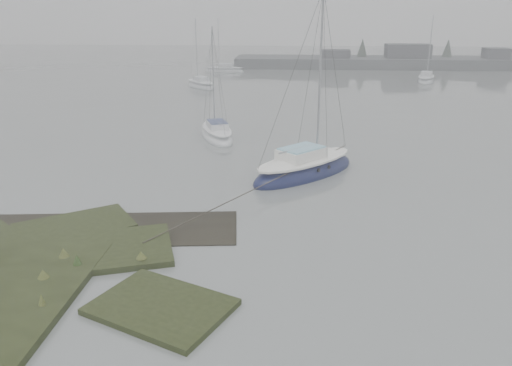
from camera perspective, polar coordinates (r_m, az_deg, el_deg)
The scene contains 7 objects.
ground at distance 42.61m, azimuth -1.29°, elevation 8.82°, with size 160.00×160.00×0.00m, color slate.
far_shoreline at distance 77.47m, azimuth 21.75°, elevation 12.74°, with size 60.00×8.00×4.15m.
sailboat_main at distance 24.31m, azimuth 5.57°, elevation 1.59°, with size 6.07×6.18×9.21m.
sailboat_white at distance 31.50m, azimuth -4.49°, elevation 5.54°, with size 3.31×5.40×7.24m.
sailboat_far_a at distance 53.50m, azimuth -6.36°, elevation 11.04°, with size 4.41×5.31×7.42m.
sailboat_far_b at distance 60.52m, azimuth 18.85°, elevation 11.08°, with size 3.42×5.78×7.75m.
sailboat_far_c at distance 66.98m, azimuth -3.64°, elevation 12.70°, with size 5.25×1.88×7.33m.
Camera 1 is at (3.80, -11.77, 7.51)m, focal length 35.00 mm.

